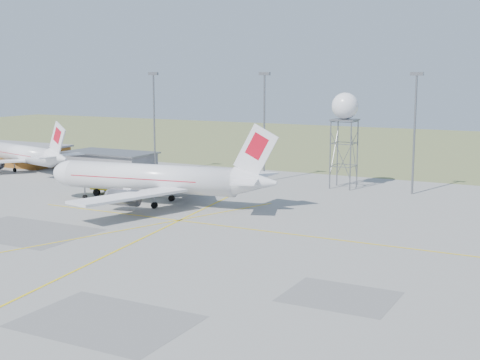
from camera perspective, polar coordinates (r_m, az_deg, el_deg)
The scene contains 11 objects.
ground at distance 67.43m, azimuth -15.31°, elevation -8.78°, with size 400.00×400.00×0.00m, color gray.
grass_strip at distance 192.68m, azimuth 14.47°, elevation 2.78°, with size 400.00×120.00×0.03m, color #576739.
building_orange at distance 162.36m, azimuth -19.72°, elevation 2.16°, with size 33.00×12.00×4.30m.
building_grey at distance 143.29m, azimuth -10.99°, elevation 1.59°, with size 19.00×10.00×3.90m.
mast_a at distance 137.90m, azimuth -7.34°, elevation 5.61°, with size 2.20×0.50×20.50m.
mast_b at distance 125.16m, azimuth 2.09°, elevation 5.33°, with size 2.20×0.50×20.50m.
mast_c at distance 115.74m, azimuth 14.70°, elevation 4.73°, with size 2.20×0.50×20.50m.
airliner_main at distance 104.94m, azimuth -7.35°, elevation 0.09°, with size 38.40×36.99×13.08m.
airliner_far at distance 148.34m, azimuth -18.09°, elevation 2.11°, with size 32.00×30.41×11.03m.
radar_tower at distance 119.68m, azimuth 8.89°, elevation 3.82°, with size 4.68×4.68×16.96m.
fire_truck at distance 113.63m, azimuth -10.15°, elevation -0.39°, with size 9.88×4.76×3.83m.
Camera 1 is at (44.53, -46.35, 20.36)m, focal length 50.00 mm.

